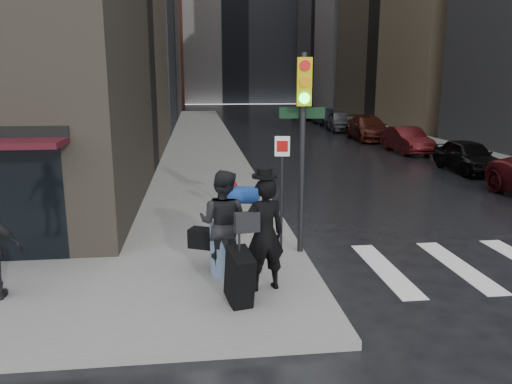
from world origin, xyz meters
TOP-DOWN VIEW (x-y plane):
  - ground at (0.00, 0.00)m, footprint 140.00×140.00m
  - sidewalk_left at (0.00, 27.00)m, footprint 4.00×50.00m
  - sidewalk_right at (13.50, 27.00)m, footprint 3.00×50.00m
  - bldg_left_far at (-13.00, 62.00)m, footprint 22.00×20.00m
  - bldg_right_far at (26.00, 58.00)m, footprint 22.00×20.00m
  - bldg_distant at (6.00, 78.00)m, footprint 40.00×12.00m
  - man_overcoat at (0.74, -0.12)m, footprint 1.16×1.34m
  - man_jeans at (0.17, 0.79)m, footprint 1.40×1.22m
  - traffic_light at (1.85, 1.81)m, footprint 1.04×0.53m
  - fire_hydrant at (0.79, 6.48)m, footprint 0.38×0.29m
  - parked_car_1 at (11.02, 11.29)m, footprint 1.76×4.04m
  - parked_car_2 at (10.81, 17.06)m, footprint 1.49×4.11m
  - parked_car_3 at (10.70, 22.83)m, footprint 2.33×5.24m
  - parked_car_4 at (10.49, 28.60)m, footprint 2.17×4.61m
  - parked_car_5 at (10.74, 34.37)m, footprint 1.49×4.09m
  - parked_car_6 at (10.58, 40.14)m, footprint 2.51×4.97m

SIDE VIEW (x-z plane):
  - ground at x=0.00m, z-range 0.00..0.00m
  - sidewalk_left at x=0.00m, z-range 0.00..0.15m
  - sidewalk_right at x=13.50m, z-range 0.00..0.15m
  - fire_hydrant at x=0.79m, z-range 0.11..0.77m
  - parked_car_5 at x=10.74m, z-range 0.00..1.34m
  - parked_car_2 at x=10.81m, z-range 0.00..1.35m
  - parked_car_6 at x=10.58m, z-range 0.00..1.35m
  - parked_car_1 at x=11.02m, z-range 0.00..1.35m
  - parked_car_3 at x=10.70m, z-range 0.00..1.49m
  - parked_car_4 at x=10.49m, z-range 0.00..1.52m
  - man_overcoat at x=0.74m, z-range -0.03..2.21m
  - man_jeans at x=0.17m, z-range 0.15..2.19m
  - traffic_light at x=1.85m, z-range 0.76..4.96m
  - bldg_right_far at x=26.00m, z-range 0.00..25.00m
  - bldg_left_far at x=-13.00m, z-range 0.00..26.00m
  - bldg_distant at x=6.00m, z-range 0.00..32.00m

